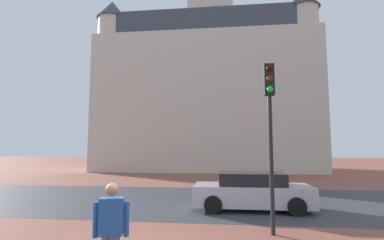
% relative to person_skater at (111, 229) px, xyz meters
% --- Properties ---
extents(ground_plane, '(120.00, 120.00, 0.00)m').
position_rel_person_skater_xyz_m(ground_plane, '(0.36, 10.66, -0.96)').
color(ground_plane, brown).
extents(street_asphalt_strip, '(120.00, 8.02, 0.00)m').
position_rel_person_skater_xyz_m(street_asphalt_strip, '(0.36, 8.23, -0.96)').
color(street_asphalt_strip, '#38383D').
rests_on(street_asphalt_strip, ground_plane).
extents(landmark_building, '(23.10, 10.74, 29.06)m').
position_rel_person_skater_xyz_m(landmark_building, '(0.03, 26.96, 8.03)').
color(landmark_building, beige).
rests_on(landmark_building, ground_plane).
extents(person_skater, '(0.60, 0.36, 1.73)m').
position_rel_person_skater_xyz_m(person_skater, '(0.00, 0.00, 0.00)').
color(person_skater, slate).
rests_on(person_skater, ground_plane).
extents(car_silver, '(4.39, 1.96, 1.40)m').
position_rel_person_skater_xyz_m(car_silver, '(2.96, 6.47, -0.28)').
color(car_silver, '#B2B2BC').
rests_on(car_silver, ground_plane).
extents(traffic_light_pole, '(0.28, 0.34, 4.73)m').
position_rel_person_skater_xyz_m(traffic_light_pole, '(3.23, 3.30, 2.34)').
color(traffic_light_pole, black).
rests_on(traffic_light_pole, ground_plane).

